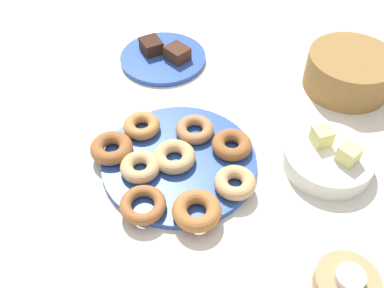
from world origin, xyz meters
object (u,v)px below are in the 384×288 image
(donut_6, at_px, (232,145))
(melon_chunk_left, at_px, (322,136))
(donut_2, at_px, (195,129))
(melon_chunk_right, at_px, (349,154))
(fruit_bowl, at_px, (328,159))
(donut_7, at_px, (197,211))
(donut_plate, at_px, (179,161))
(brownie_far, at_px, (177,53))
(donut_3, at_px, (142,126))
(candle_holder, at_px, (347,284))
(brownie_near, at_px, (151,46))
(donut_8, at_px, (143,205))
(cake_plate, at_px, (163,58))
(donut_4, at_px, (112,148))
(donut_0, at_px, (140,167))
(donut_1, at_px, (235,183))
(tealight, at_px, (350,277))
(donut_5, at_px, (175,158))
(basket, at_px, (349,72))

(donut_6, xyz_separation_m, melon_chunk_left, (0.09, 0.15, 0.03))
(donut_2, bearing_deg, melon_chunk_right, 42.56)
(fruit_bowl, bearing_deg, donut_7, -92.83)
(donut_plate, relative_size, brownie_far, 5.71)
(melon_chunk_right, bearing_deg, donut_6, -132.55)
(donut_3, xyz_separation_m, melon_chunk_right, (0.29, 0.31, 0.03))
(donut_6, height_order, candle_holder, donut_6)
(brownie_near, height_order, melon_chunk_left, melon_chunk_left)
(donut_7, bearing_deg, donut_8, -127.11)
(donut_7, relative_size, cake_plate, 0.41)
(donut_4, bearing_deg, donut_3, 110.56)
(donut_8, relative_size, melon_chunk_left, 2.40)
(donut_7, relative_size, fruit_bowl, 0.50)
(donut_0, height_order, donut_2, donut_0)
(donut_plate, height_order, melon_chunk_left, melon_chunk_left)
(donut_7, height_order, candle_holder, donut_7)
(donut_1, relative_size, melon_chunk_left, 2.25)
(melon_chunk_left, bearing_deg, brownie_far, -166.00)
(donut_8, relative_size, tealight, 1.81)
(donut_4, bearing_deg, donut_2, 79.27)
(donut_7, xyz_separation_m, candle_holder, (0.23, 0.15, -0.01))
(candle_holder, bearing_deg, donut_8, -141.98)
(melon_chunk_left, bearing_deg, candle_holder, -30.37)
(tealight, bearing_deg, donut_6, -178.78)
(donut_2, distance_m, brownie_far, 0.27)
(donut_0, height_order, donut_7, donut_7)
(fruit_bowl, bearing_deg, donut_5, -118.38)
(donut_7, bearing_deg, donut_1, 102.38)
(donut_5, height_order, melon_chunk_left, melon_chunk_left)
(donut_2, distance_m, donut_4, 0.18)
(melon_chunk_left, xyz_separation_m, melon_chunk_right, (0.06, 0.01, 0.00))
(donut_0, relative_size, donut_4, 0.91)
(donut_1, distance_m, melon_chunk_left, 0.20)
(basket, bearing_deg, tealight, -42.01)
(donut_5, relative_size, donut_8, 1.00)
(donut_8, relative_size, brownie_far, 1.55)
(donut_2, height_order, tealight, tealight)
(donut_4, distance_m, fruit_bowl, 0.44)
(donut_1, relative_size, candle_holder, 0.76)
(donut_4, distance_m, brownie_far, 0.35)
(donut_3, relative_size, cake_plate, 0.36)
(donut_0, relative_size, donut_6, 0.95)
(donut_1, distance_m, donut_4, 0.26)
(donut_plate, height_order, donut_5, donut_5)
(donut_3, distance_m, brownie_far, 0.27)
(donut_4, bearing_deg, donut_6, 63.44)
(basket, distance_m, melon_chunk_left, 0.25)
(donut_0, height_order, donut_5, same)
(donut_6, xyz_separation_m, candle_holder, (0.34, 0.01, -0.01))
(donut_4, distance_m, candle_holder, 0.51)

